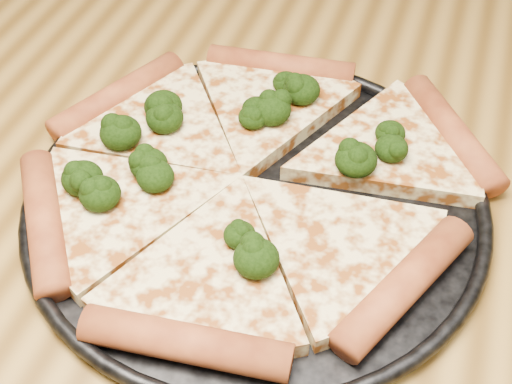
% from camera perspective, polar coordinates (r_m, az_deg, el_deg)
% --- Properties ---
extents(dining_table, '(1.20, 0.90, 0.75)m').
position_cam_1_polar(dining_table, '(0.65, 4.73, -5.91)').
color(dining_table, olive).
rests_on(dining_table, ground).
extents(pizza_pan, '(0.37, 0.37, 0.02)m').
position_cam_1_polar(pizza_pan, '(0.56, -0.00, -0.59)').
color(pizza_pan, black).
rests_on(pizza_pan, dining_table).
extents(pizza, '(0.39, 0.36, 0.03)m').
position_cam_1_polar(pizza, '(0.56, -0.61, 1.27)').
color(pizza, '#DEC988').
rests_on(pizza, pizza_pan).
extents(broccoli_florets, '(0.26, 0.23, 0.03)m').
position_cam_1_polar(broccoli_florets, '(0.58, -2.94, 3.84)').
color(broccoli_florets, black).
rests_on(broccoli_florets, pizza).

